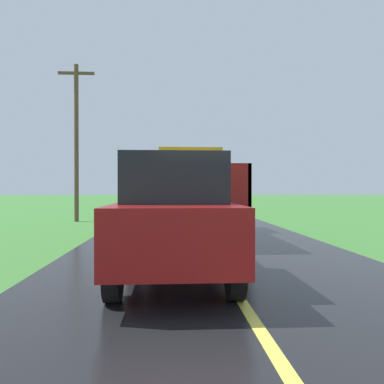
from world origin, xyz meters
The scene contains 3 objects.
banana_truck_near centered at (-0.23, 11.84, 1.47)m, with size 2.38×5.82×2.80m.
utility_pole_roadside centered at (-5.25, 17.34, 3.88)m, with size 1.65×0.20×7.27m.
following_car centered at (-0.84, 5.82, 1.07)m, with size 1.74×4.10×1.92m.
Camera 1 is at (-0.90, -0.08, 1.50)m, focal length 34.65 mm.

